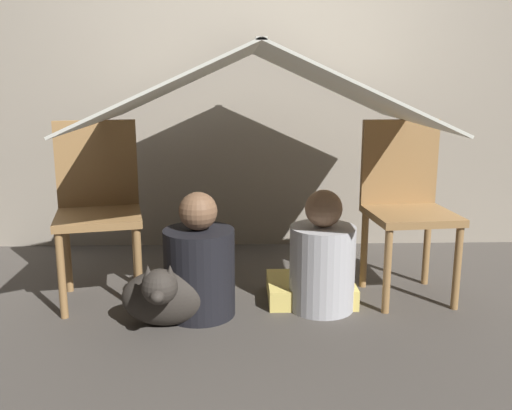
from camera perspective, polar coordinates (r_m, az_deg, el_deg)
The scene contains 9 objects.
ground_plane at distance 2.81m, azimuth 0.06°, elevation -10.14°, with size 8.80×8.80×0.00m, color #47423D.
wall_back at distance 3.67m, azimuth -0.46°, elevation 15.22°, with size 7.00×0.05×2.50m.
chair_left at distance 2.92m, azimuth -15.50°, elevation 0.24°, with size 0.48×0.48×0.88m.
chair_right at distance 2.95m, azimuth 14.76°, elevation 0.44°, with size 0.44×0.44×0.88m.
sheet_canopy at distance 2.69m, azimuth 0.00°, elevation 11.94°, with size 1.53×1.34×0.35m.
person_front at distance 2.66m, azimuth -5.69°, elevation -6.08°, with size 0.33×0.33×0.59m.
person_second at distance 2.74m, azimuth 6.64°, elevation -5.56°, with size 0.31×0.31×0.58m.
dog at distance 2.58m, azimuth -9.19°, elevation -8.93°, with size 0.39×0.35×0.33m.
floor_cushion at distance 2.90m, azimuth 5.47°, elevation -8.40°, with size 0.43×0.34×0.10m.
Camera 1 is at (-0.08, -2.59, 1.10)m, focal length 40.00 mm.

